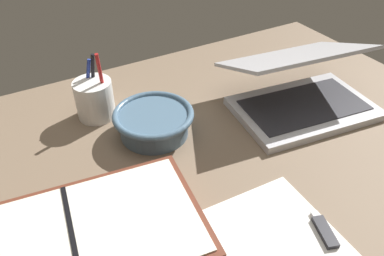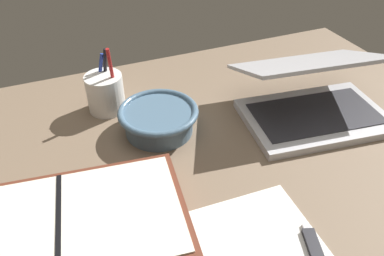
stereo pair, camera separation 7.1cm
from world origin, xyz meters
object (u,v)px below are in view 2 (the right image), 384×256
Objects in this scene: laptop at (313,98)px; bowl at (158,119)px; pen_cup at (105,92)px; planner at (61,231)px.

bowl is (-34.17, 7.53, -1.38)cm from laptop.
planner is at bearing -113.24° from pen_cup.
planner is (-14.42, -33.57, -2.47)cm from pen_cup.
planner is at bearing -159.38° from laptop.
bowl is 1.07× the size of pen_cup.
planner is at bearing -137.48° from bowl.
pen_cup reaches higher than bowl.
laptop is 0.82× the size of planner.
bowl is 15.24cm from pen_cup.
laptop is at bearing 20.40° from planner.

